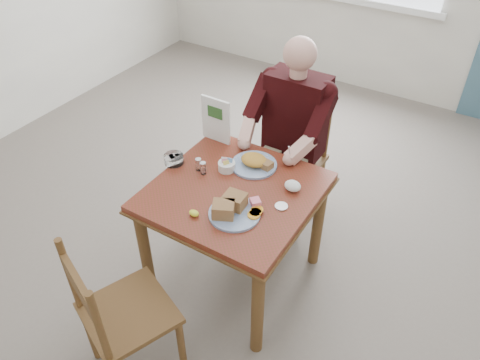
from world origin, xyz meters
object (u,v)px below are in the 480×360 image
Objects in this scene: chair_far at (293,157)px; near_plate at (233,208)px; chair_near at (120,316)px; diner at (291,124)px; far_plate at (255,162)px; table at (234,204)px.

chair_far is 1.02m from near_plate.
diner reaches higher than chair_near.
chair_near is at bearing -96.58° from far_plate.
far_plate reaches higher than table.
far_plate is at bearing -91.03° from diner.
diner is at bearing 90.00° from table.
chair_near reaches higher than near_plate.
chair_near is 2.91× the size of far_plate.
table is at bearing 120.44° from near_plate.
diner is at bearing 96.65° from near_plate.
chair_near is 2.69× the size of near_plate.
chair_far is at bearing 90.01° from diner.
far_plate is (-0.01, -0.55, 0.30)m from chair_far.
diner reaches higher than chair_far.
chair_far reaches higher than near_plate.
table is at bearing -90.00° from chair_far.
table is 0.81m from chair_far.
diner reaches higher than table.
near_plate is (0.10, -0.17, 0.15)m from table.
table is 0.88m from chair_near.
chair_far is 0.63m from far_plate.
chair_far reaches higher than table.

